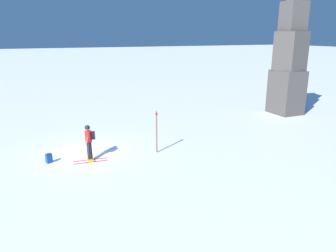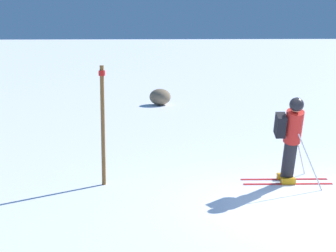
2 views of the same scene
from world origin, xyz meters
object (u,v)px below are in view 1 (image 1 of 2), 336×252
object	(u,v)px
rock_pillar	(289,62)
spare_backpack	(49,158)
skier	(89,140)
trail_marker	(157,130)

from	to	relation	value
rock_pillar	spare_backpack	distance (m)	19.95
skier	spare_backpack	world-z (taller)	skier
rock_pillar	trail_marker	distance (m)	14.51
skier	trail_marker	distance (m)	3.70
trail_marker	skier	bearing A→B (deg)	-98.57
rock_pillar	trail_marker	world-z (taller)	rock_pillar
trail_marker	spare_backpack	bearing A→B (deg)	-98.02
rock_pillar	trail_marker	bearing A→B (deg)	-71.41
skier	spare_backpack	distance (m)	2.23
skier	rock_pillar	xyz separation A→B (m)	(-3.98, 17.10, 3.28)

